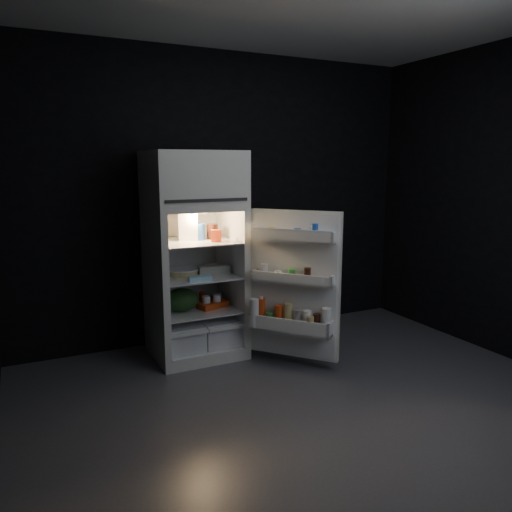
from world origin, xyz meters
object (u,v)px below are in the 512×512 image
refrigerator (193,248)px  fridge_door (293,288)px  milk_jug (188,226)px  egg_carton (214,270)px  yogurt_tray (213,305)px

refrigerator → fridge_door: size_ratio=1.46×
refrigerator → milk_jug: bearing=159.5°
refrigerator → milk_jug: size_ratio=7.42×
egg_carton → milk_jug: bearing=162.6°
refrigerator → yogurt_tray: (0.14, -0.09, -0.50)m
refrigerator → egg_carton: refrigerator is taller
egg_carton → fridge_door: bearing=-45.4°
yogurt_tray → milk_jug: bearing=131.9°
refrigerator → yogurt_tray: 0.53m
fridge_door → egg_carton: size_ratio=4.50×
milk_jug → fridge_door: bearing=-29.5°
fridge_door → yogurt_tray: bearing=130.5°
fridge_door → egg_carton: bearing=128.2°
egg_carton → refrigerator: bearing=161.8°
fridge_door → refrigerator: bearing=133.3°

